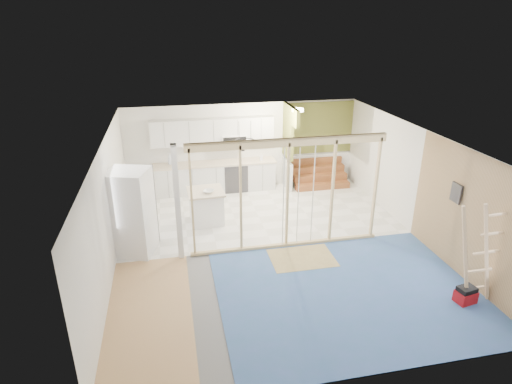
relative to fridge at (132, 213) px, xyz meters
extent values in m
cube|color=slate|center=(3.09, -0.45, -0.98)|extent=(7.00, 8.00, 0.01)
cube|color=white|center=(3.09, -0.45, 1.62)|extent=(7.00, 8.00, 0.01)
cube|color=white|center=(3.09, 3.55, 0.32)|extent=(7.00, 0.01, 2.60)
cube|color=white|center=(3.09, -4.45, 0.32)|extent=(7.00, 0.01, 2.60)
cube|color=white|center=(-0.41, -0.45, 0.32)|extent=(0.01, 8.00, 2.60)
cube|color=white|center=(6.59, -0.45, 0.32)|extent=(0.01, 8.00, 2.60)
cube|color=white|center=(3.09, 1.55, -0.97)|extent=(7.00, 4.00, 0.02)
cube|color=#435DA2|center=(4.09, -2.45, -0.97)|extent=(5.00, 4.00, 0.02)
cube|color=tan|center=(0.34, -2.45, -0.97)|extent=(1.50, 4.00, 0.02)
cube|color=tan|center=(3.59, -1.05, -0.96)|extent=(1.40, 1.00, 0.01)
cube|color=#D7B483|center=(3.39, -0.45, 1.52)|extent=(4.40, 0.09, 0.18)
cube|color=#D7B483|center=(3.39, -0.45, -0.93)|extent=(4.40, 0.09, 0.06)
cube|color=silver|center=(0.99, -0.45, 0.32)|extent=(0.12, 0.14, 2.60)
cube|color=#D7B483|center=(1.29, -0.45, 0.32)|extent=(0.04, 0.09, 2.40)
cube|color=#D7B483|center=(2.34, -0.45, 0.32)|extent=(0.04, 0.09, 2.40)
cube|color=#D7B483|center=(3.39, -0.45, 0.32)|extent=(0.05, 0.09, 2.40)
cube|color=#D7B483|center=(4.44, -0.45, 0.32)|extent=(0.04, 0.09, 2.40)
cube|color=#D7B483|center=(5.49, -0.45, 0.32)|extent=(0.04, 0.09, 2.40)
cylinder|color=silver|center=(3.29, -0.48, 0.24)|extent=(0.02, 0.02, 2.35)
cylinder|color=silver|center=(3.99, -0.43, 0.24)|extent=(0.02, 0.02, 2.35)
cylinder|color=silver|center=(3.64, -0.45, 0.24)|extent=(0.02, 0.02, 2.35)
cube|color=silver|center=(2.19, 3.25, -0.54)|extent=(3.60, 0.60, 0.88)
cube|color=beige|center=(2.19, 3.25, -0.07)|extent=(3.66, 0.64, 0.05)
cube|color=silver|center=(-0.11, 2.15, -0.54)|extent=(0.60, 1.60, 0.88)
cube|color=beige|center=(-0.11, 2.15, -0.07)|extent=(0.64, 1.64, 0.05)
cube|color=silver|center=(2.19, 3.37, 0.87)|extent=(3.60, 0.34, 0.75)
cube|color=white|center=(2.79, 3.33, 0.57)|extent=(0.72, 0.38, 0.36)
cube|color=black|center=(2.79, 3.14, 0.57)|extent=(0.68, 0.02, 0.30)
cube|color=olive|center=(4.39, 3.10, 0.82)|extent=(0.10, 0.90, 1.60)
cube|color=white|center=(4.39, 3.10, -0.53)|extent=(0.10, 0.90, 0.90)
cube|color=olive|center=(4.39, 2.40, 1.37)|extent=(0.10, 0.50, 0.50)
cube|color=olive|center=(5.49, 3.52, 0.77)|extent=(2.20, 0.04, 1.60)
cube|color=white|center=(5.49, 3.52, -0.53)|extent=(2.20, 0.04, 0.90)
cube|color=brown|center=(5.44, 2.75, -0.88)|extent=(1.70, 0.26, 0.20)
cube|color=brown|center=(5.44, 3.01, -0.68)|extent=(1.70, 0.26, 0.20)
cube|color=brown|center=(5.44, 3.27, -0.48)|extent=(1.70, 0.26, 0.20)
cube|color=brown|center=(5.44, 3.53, -0.28)|extent=(1.70, 0.26, 0.20)
torus|color=black|center=(2.79, 1.45, 1.07)|extent=(0.52, 0.52, 0.02)
cylinder|color=black|center=(2.64, 1.45, 1.32)|extent=(0.01, 0.01, 0.50)
cylinder|color=black|center=(2.94, 1.45, 1.32)|extent=(0.01, 0.01, 0.50)
cylinder|color=#36363B|center=(2.69, 1.35, 0.92)|extent=(0.14, 0.14, 0.14)
cylinder|color=#36363B|center=(2.91, 1.55, 0.94)|extent=(0.12, 0.12, 0.12)
cube|color=tan|center=(6.57, -2.45, 0.32)|extent=(0.02, 4.00, 2.60)
cube|color=#36363B|center=(6.52, -1.85, 0.67)|extent=(0.04, 0.30, 0.40)
cylinder|color=#FFEABF|center=(4.49, 2.55, 1.56)|extent=(0.32, 0.32, 0.08)
cube|color=white|center=(-0.01, 0.00, 0.00)|extent=(1.05, 1.03, 1.95)
cube|color=#36363B|center=(0.40, 0.00, 0.00)|extent=(0.25, 0.75, 1.92)
cube|color=white|center=(1.72, 1.20, -0.57)|extent=(0.84, 0.84, 0.81)
cube|color=beige|center=(1.72, 1.20, -0.12)|extent=(0.94, 0.94, 0.05)
imported|color=silver|center=(1.78, 1.05, -0.07)|extent=(0.35, 0.35, 0.06)
imported|color=silver|center=(0.89, 3.36, 0.12)|extent=(0.16, 0.16, 0.33)
imported|color=silver|center=(3.59, 3.17, 0.05)|extent=(0.11, 0.11, 0.20)
cube|color=maroon|center=(6.09, -3.16, -0.85)|extent=(0.40, 0.33, 0.25)
cube|color=black|center=(6.09, -3.16, -0.68)|extent=(0.36, 0.28, 0.09)
cube|color=#DEB788|center=(5.94, -3.12, 0.02)|extent=(0.46, 0.16, 1.96)
cube|color=#DEB788|center=(6.37, -3.12, 0.02)|extent=(0.46, 0.16, 1.96)
cube|color=#DEB788|center=(6.21, -3.12, -0.71)|extent=(0.46, 0.16, 0.13)
cube|color=#DEB788|center=(6.29, -3.12, -0.33)|extent=(0.46, 0.16, 0.13)
cube|color=#DEB788|center=(6.37, -3.12, 0.04)|extent=(0.46, 0.16, 0.13)
cube|color=#DEB788|center=(6.44, -3.12, 0.42)|extent=(0.46, 0.16, 0.13)
cube|color=#DEB788|center=(6.52, -3.12, 0.80)|extent=(0.46, 0.16, 0.13)
camera|label=1|loc=(0.94, -8.83, 3.97)|focal=30.00mm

